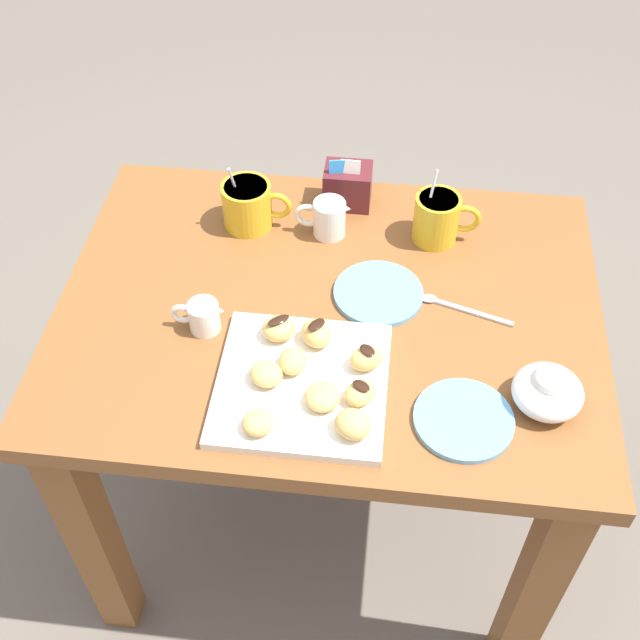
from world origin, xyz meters
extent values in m
plane|color=#665B51|center=(0.00, 0.00, 0.00)|extent=(8.00, 8.00, 0.00)
cube|color=brown|center=(0.00, 0.00, 0.69)|extent=(0.94, 0.70, 0.04)
cube|color=brown|center=(-0.41, -0.29, 0.34)|extent=(0.07, 0.07, 0.68)
cube|color=brown|center=(0.41, -0.29, 0.34)|extent=(0.07, 0.07, 0.68)
cube|color=brown|center=(-0.41, 0.29, 0.34)|extent=(0.07, 0.07, 0.68)
cube|color=brown|center=(0.41, 0.29, 0.34)|extent=(0.07, 0.07, 0.68)
cube|color=white|center=(-0.02, -0.18, 0.72)|extent=(0.27, 0.27, 0.02)
cylinder|color=gold|center=(-0.18, 0.20, 0.76)|extent=(0.09, 0.09, 0.09)
torus|color=gold|center=(-0.12, 0.20, 0.76)|extent=(0.06, 0.01, 0.06)
cylinder|color=#331E11|center=(-0.18, 0.20, 0.79)|extent=(0.08, 0.08, 0.01)
cylinder|color=silver|center=(-0.19, 0.20, 0.79)|extent=(0.02, 0.03, 0.12)
cylinder|color=gold|center=(0.18, 0.20, 0.76)|extent=(0.08, 0.08, 0.09)
torus|color=gold|center=(0.23, 0.20, 0.76)|extent=(0.06, 0.01, 0.06)
cylinder|color=#331E11|center=(0.18, 0.20, 0.80)|extent=(0.07, 0.07, 0.01)
cylinder|color=silver|center=(0.16, 0.20, 0.79)|extent=(0.02, 0.04, 0.12)
cylinder|color=white|center=(-0.02, 0.19, 0.75)|extent=(0.06, 0.06, 0.07)
cone|color=white|center=(0.01, 0.19, 0.77)|extent=(0.02, 0.02, 0.02)
torus|color=white|center=(-0.06, 0.19, 0.75)|extent=(0.05, 0.01, 0.05)
cylinder|color=white|center=(-0.02, 0.19, 0.78)|extent=(0.05, 0.05, 0.01)
cube|color=#561E23|center=(0.01, 0.28, 0.75)|extent=(0.09, 0.07, 0.08)
cube|color=#2D84D1|center=(-0.01, 0.27, 0.80)|extent=(0.04, 0.02, 0.03)
cube|color=white|center=(0.01, 0.27, 0.80)|extent=(0.04, 0.01, 0.03)
ellipsoid|color=white|center=(0.35, -0.17, 0.74)|extent=(0.11, 0.11, 0.06)
sphere|color=silver|center=(0.35, -0.17, 0.76)|extent=(0.06, 0.06, 0.06)
ellipsoid|color=green|center=(0.37, -0.17, 0.78)|extent=(0.03, 0.03, 0.01)
cylinder|color=white|center=(-0.20, -0.08, 0.74)|extent=(0.05, 0.05, 0.05)
cone|color=white|center=(-0.18, -0.08, 0.76)|extent=(0.02, 0.02, 0.02)
torus|color=white|center=(-0.24, -0.08, 0.74)|extent=(0.04, 0.01, 0.04)
cylinder|color=black|center=(-0.20, -0.08, 0.76)|extent=(0.04, 0.04, 0.01)
cylinder|color=#66A8DB|center=(0.23, -0.22, 0.72)|extent=(0.15, 0.15, 0.01)
cylinder|color=#66A8DB|center=(0.08, 0.03, 0.72)|extent=(0.16, 0.16, 0.01)
cube|color=silver|center=(0.24, 0.01, 0.71)|extent=(0.15, 0.05, 0.00)
ellipsoid|color=silver|center=(0.17, 0.03, 0.72)|extent=(0.03, 0.02, 0.01)
ellipsoid|color=#E5B260|center=(-0.07, -0.28, 0.74)|extent=(0.07, 0.07, 0.03)
ellipsoid|color=#E5B260|center=(-0.01, -0.10, 0.75)|extent=(0.07, 0.07, 0.04)
ellipsoid|color=black|center=(-0.01, -0.10, 0.77)|extent=(0.04, 0.04, 0.00)
ellipsoid|color=#E5B260|center=(0.07, -0.21, 0.74)|extent=(0.07, 0.07, 0.03)
ellipsoid|color=black|center=(0.07, -0.21, 0.76)|extent=(0.03, 0.03, 0.00)
ellipsoid|color=#E5B260|center=(-0.04, -0.16, 0.74)|extent=(0.05, 0.05, 0.03)
ellipsoid|color=#E5B260|center=(0.06, -0.27, 0.75)|extent=(0.07, 0.07, 0.04)
ellipsoid|color=#E5B260|center=(0.01, -0.22, 0.74)|extent=(0.05, 0.06, 0.03)
ellipsoid|color=#E5B260|center=(0.07, -0.14, 0.75)|extent=(0.07, 0.06, 0.04)
ellipsoid|color=black|center=(0.07, -0.14, 0.77)|extent=(0.03, 0.03, 0.00)
ellipsoid|color=#E5B260|center=(-0.07, -0.09, 0.75)|extent=(0.07, 0.07, 0.04)
ellipsoid|color=black|center=(-0.07, -0.09, 0.77)|extent=(0.04, 0.04, 0.00)
ellipsoid|color=#E5B260|center=(-0.08, -0.19, 0.74)|extent=(0.07, 0.07, 0.03)
camera|label=1|loc=(0.10, -0.95, 1.71)|focal=45.07mm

